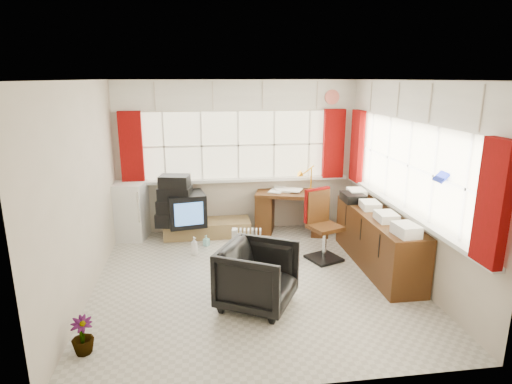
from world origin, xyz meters
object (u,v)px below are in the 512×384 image
Objects in this scene: tv_bench at (207,228)px; mini_fridge at (129,210)px; desk at (293,210)px; office_chair at (258,276)px; radiator at (249,251)px; crt_tv at (186,209)px; desk_lamp at (311,173)px; credenza at (378,239)px; task_chair at (321,222)px.

tv_bench is 1.30m from mini_fridge.
desk reaches higher than office_chair.
desk is 2.46× the size of radiator.
office_chair is 1.08m from radiator.
crt_tv is at bearing -13.79° from mini_fridge.
office_chair reaches higher than radiator.
tv_bench is at bearing -176.41° from desk_lamp.
radiator is (-0.90, -1.26, -0.17)m from desk.
office_chair is at bearing -117.18° from desk_lamp.
crt_tv is (-2.61, 1.37, 0.12)m from credenza.
radiator is 0.38× the size of tv_bench.
crt_tv is at bearing -175.63° from desk.
mini_fridge is at bearing 178.02° from desk.
crt_tv reaches higher than tv_bench.
task_chair is (-0.18, -1.22, -0.44)m from desk_lamp.
crt_tv reaches higher than radiator.
credenza is (1.75, -0.25, 0.17)m from radiator.
desk_lamp is 1.31m from task_chair.
task_chair is 2.14m from crt_tv.
tv_bench is (-1.59, 1.11, -0.41)m from task_chair.
task_chair is at bearing -81.75° from desk.
mini_fridge is at bearing 176.35° from tv_bench.
crt_tv is (-1.91, 0.96, -0.03)m from task_chair.
tv_bench is at bearing 40.85° from office_chair.
office_chair reaches higher than tv_bench.
credenza is at bearing -24.39° from mini_fridge.
desk is 2.51m from office_chair.
mini_fridge is (-2.68, 0.09, 0.08)m from desk.
mini_fridge is at bearing 155.61° from credenza.
task_chair is at bearing 8.78° from radiator.
radiator is at bearing 27.31° from office_chair.
mini_fridge is at bearing 166.21° from crt_tv.
credenza reaches higher than radiator.
desk is 1.56m from radiator.
desk_lamp is at bearing 7.02° from crt_tv.
task_chair reaches higher than desk.
radiator is at bearing -67.42° from tv_bench.
mini_fridge is (-1.75, 2.42, 0.10)m from office_chair.
task_chair is at bearing -35.01° from tv_bench.
tv_bench is 2.14× the size of crt_tv.
desk_lamp is at bearing 20.11° from desk.
mini_fridge is at bearing 64.62° from office_chair.
tv_bench is at bearing 146.30° from credenza.
office_chair is 2.35m from crt_tv.
tv_bench is 1.52× the size of mini_fridge.
radiator is 0.58× the size of mini_fridge.
office_chair is 0.40× the size of credenza.
crt_tv reaches higher than office_chair.
crt_tv is at bearing 152.21° from credenza.
desk is 1.66× the size of office_chair.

